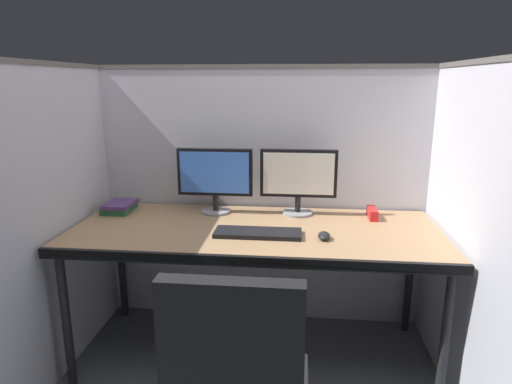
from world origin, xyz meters
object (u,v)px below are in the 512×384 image
monitor_right (298,177)px  computer_mouse (324,236)px  keyboard_main (258,233)px  book_stack (120,207)px  desk (255,238)px  monitor_left (215,176)px  red_stapler (372,213)px

monitor_right → computer_mouse: monitor_right is taller
keyboard_main → book_stack: size_ratio=1.93×
keyboard_main → book_stack: bearing=158.8°
desk → keyboard_main: 0.12m
desk → monitor_left: (-0.26, 0.27, 0.27)m
monitor_left → red_stapler: bearing=-1.2°
desk → monitor_right: size_ratio=4.42×
monitor_right → book_stack: 1.06m
monitor_right → red_stapler: bearing=-4.4°
desk → keyboard_main: size_ratio=4.42×
computer_mouse → book_stack: bearing=163.3°
monitor_right → red_stapler: 0.46m
monitor_left → computer_mouse: monitor_left is taller
monitor_left → keyboard_main: size_ratio=1.00×
desk → monitor_right: monitor_right is taller
monitor_left → book_stack: 0.60m
monitor_left → desk: bearing=-46.2°
desk → red_stapler: bearing=21.6°
monitor_right → red_stapler: monitor_right is taller
desk → monitor_right: bearing=52.4°
desk → red_stapler: 0.68m
monitor_right → red_stapler: size_ratio=2.87×
keyboard_main → computer_mouse: computer_mouse is taller
keyboard_main → computer_mouse: 0.32m
book_stack → red_stapler: book_stack is taller
computer_mouse → red_stapler: bearing=52.6°
monitor_left → monitor_right: (0.47, 0.01, 0.00)m
keyboard_main → red_stapler: red_stapler is taller
monitor_left → computer_mouse: bearing=-32.6°
desk → red_stapler: red_stapler is taller
keyboard_main → red_stapler: bearing=29.8°
book_stack → red_stapler: bearing=0.7°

